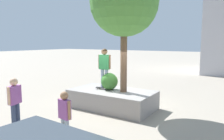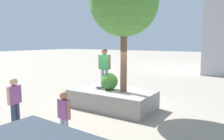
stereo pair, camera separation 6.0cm
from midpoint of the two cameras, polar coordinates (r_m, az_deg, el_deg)
name	(u,v)px [view 2 (the right image)]	position (r m, az deg, el deg)	size (l,w,h in m)	color
ground_plane	(118,107)	(9.96, 1.70, -9.65)	(120.00, 120.00, 0.00)	#9E9384
planter_ledge	(112,99)	(9.79, 0.18, -7.54)	(3.66, 1.99, 0.79)	gray
plaza_tree	(124,2)	(9.33, 3.33, 17.05)	(2.82, 2.82, 5.13)	brown
boxwood_shrub	(109,81)	(9.77, -0.50, -2.95)	(0.75, 0.75, 0.75)	#3D7A33
skateboard	(105,88)	(9.93, -1.76, -4.65)	(0.83, 0.45, 0.07)	black
skateboarder	(104,65)	(9.77, -1.78, 1.24)	(0.59, 0.28, 1.75)	#8C9EB7
pedestrian_crossing	(15,99)	(8.26, -23.70, -6.80)	(0.28, 0.57, 1.70)	navy
bystander_watching	(64,113)	(6.57, -12.05, -10.89)	(0.51, 0.24, 1.51)	#8C9EB7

